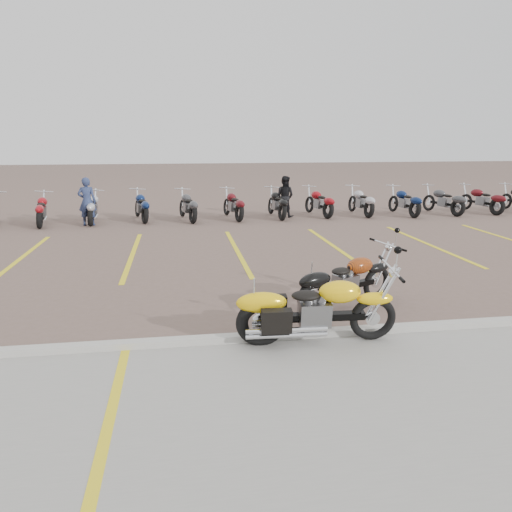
{
  "coord_description": "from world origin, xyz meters",
  "views": [
    {
      "loc": [
        -1.5,
        -8.76,
        2.92
      ],
      "look_at": [
        -0.09,
        0.24,
        0.75
      ],
      "focal_mm": 35.0,
      "sensor_mm": 36.0,
      "label": 1
    }
  ],
  "objects_px": {
    "person_a": "(87,201)",
    "flame_cruiser": "(343,284)",
    "yellow_cruiser": "(313,312)"
  },
  "relations": [
    {
      "from": "person_a",
      "to": "flame_cruiser",
      "type": "bearing_deg",
      "value": 121.02
    },
    {
      "from": "yellow_cruiser",
      "to": "person_a",
      "type": "bearing_deg",
      "value": 117.19
    },
    {
      "from": "flame_cruiser",
      "to": "person_a",
      "type": "height_order",
      "value": "person_a"
    },
    {
      "from": "yellow_cruiser",
      "to": "person_a",
      "type": "xyz_separation_m",
      "value": [
        -4.89,
        10.9,
        0.34
      ]
    },
    {
      "from": "yellow_cruiser",
      "to": "flame_cruiser",
      "type": "bearing_deg",
      "value": 59.85
    },
    {
      "from": "flame_cruiser",
      "to": "person_a",
      "type": "distance_m",
      "value": 11.12
    },
    {
      "from": "yellow_cruiser",
      "to": "flame_cruiser",
      "type": "relative_size",
      "value": 1.18
    },
    {
      "from": "yellow_cruiser",
      "to": "person_a",
      "type": "height_order",
      "value": "person_a"
    },
    {
      "from": "flame_cruiser",
      "to": "person_a",
      "type": "bearing_deg",
      "value": 97.35
    },
    {
      "from": "yellow_cruiser",
      "to": "person_a",
      "type": "relative_size",
      "value": 1.44
    }
  ]
}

